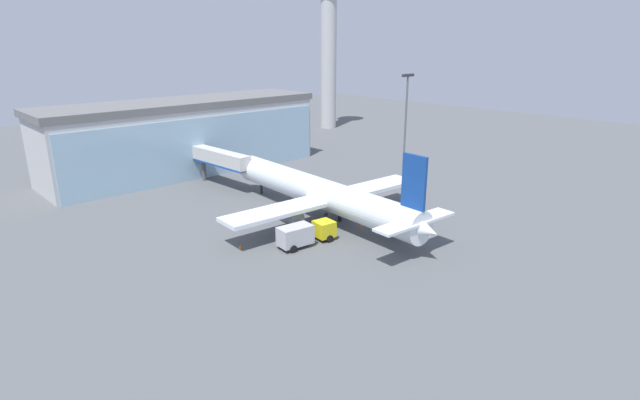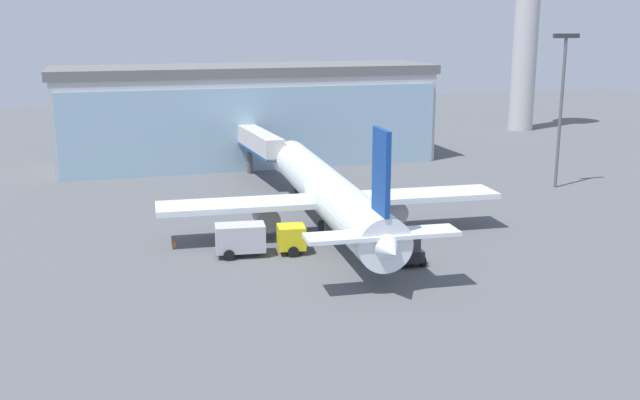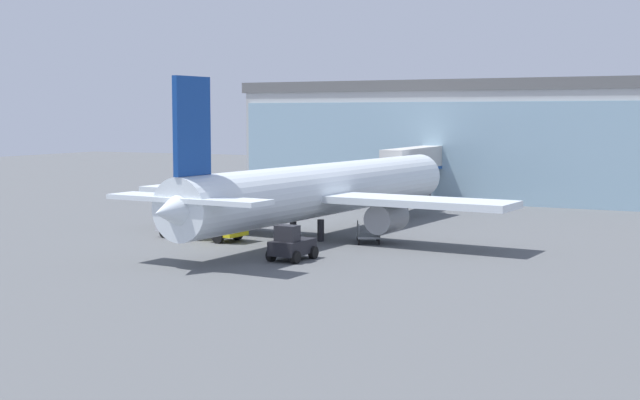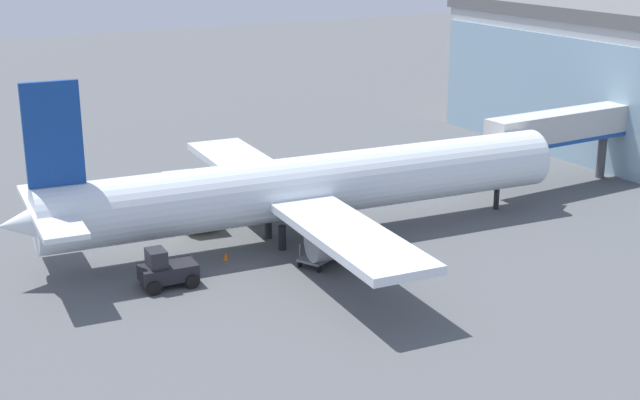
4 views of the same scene
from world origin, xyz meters
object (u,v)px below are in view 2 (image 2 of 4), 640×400
(apron_light_mast, at_px, (562,97))
(catering_truck, at_px, (257,238))
(safety_cone_nose, at_px, (361,246))
(baggage_cart, at_px, (379,226))
(safety_cone_wingtip, at_px, (175,243))
(pushback_tug, at_px, (408,251))
(airplane, at_px, (329,193))
(jet_bridge, at_px, (260,143))

(apron_light_mast, bearing_deg, catering_truck, -159.11)
(apron_light_mast, bearing_deg, safety_cone_nose, -152.11)
(baggage_cart, bearing_deg, safety_cone_wingtip, -118.24)
(apron_light_mast, distance_m, safety_cone_nose, 35.22)
(baggage_cart, xyz_separation_m, pushback_tug, (-1.35, -9.34, 0.47))
(pushback_tug, xyz_separation_m, safety_cone_wingtip, (-17.07, 10.09, -0.70))
(apron_light_mast, xyz_separation_m, catering_truck, (-38.56, -14.72, -8.93))
(catering_truck, bearing_deg, airplane, 40.42)
(baggage_cart, relative_size, safety_cone_nose, 5.85)
(baggage_cart, bearing_deg, apron_light_mast, 86.88)
(safety_cone_nose, bearing_deg, jet_bridge, 93.85)
(jet_bridge, distance_m, baggage_cart, 25.40)
(pushback_tug, distance_m, safety_cone_nose, 5.15)
(catering_truck, bearing_deg, baggage_cart, 24.17)
(catering_truck, xyz_separation_m, safety_cone_nose, (8.75, -1.06, -1.19))
(airplane, relative_size, safety_cone_nose, 70.53)
(apron_light_mast, distance_m, catering_truck, 42.23)
(safety_cone_wingtip, bearing_deg, catering_truck, -35.54)
(pushback_tug, bearing_deg, safety_cone_wingtip, 62.72)
(safety_cone_nose, bearing_deg, baggage_cart, 53.43)
(apron_light_mast, distance_m, baggage_cart, 30.21)
(pushback_tug, distance_m, safety_cone_wingtip, 19.84)
(catering_truck, height_order, baggage_cart, catering_truck)
(airplane, distance_m, safety_cone_wingtip, 14.38)
(pushback_tug, height_order, safety_cone_nose, pushback_tug)
(airplane, relative_size, safety_cone_wingtip, 70.53)
(baggage_cart, xyz_separation_m, safety_cone_nose, (-3.50, -4.72, -0.23))
(airplane, xyz_separation_m, safety_cone_nose, (0.93, -6.12, -3.26))
(airplane, relative_size, catering_truck, 5.15)
(jet_bridge, bearing_deg, pushback_tug, -175.06)
(jet_bridge, relative_size, safety_cone_wingtip, 24.83)
(jet_bridge, relative_size, safety_cone_nose, 24.83)
(jet_bridge, distance_m, catering_truck, 29.10)
(pushback_tug, height_order, safety_cone_wingtip, pushback_tug)
(pushback_tug, bearing_deg, jet_bridge, 10.25)
(pushback_tug, xyz_separation_m, safety_cone_nose, (-2.15, 4.62, -0.70))
(apron_light_mast, distance_m, safety_cone_wingtip, 47.01)
(catering_truck, distance_m, pushback_tug, 12.30)
(baggage_cart, height_order, pushback_tug, pushback_tug)
(apron_light_mast, distance_m, pushback_tug, 35.64)
(jet_bridge, bearing_deg, baggage_cart, -169.40)
(jet_bridge, bearing_deg, safety_cone_wingtip, 149.36)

